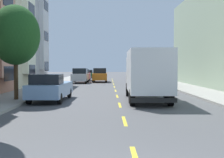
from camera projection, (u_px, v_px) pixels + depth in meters
ground_plane at (114, 85)px, 35.16m from camera, size 160.00×160.00×0.00m
sidewalk_left at (49, 86)px, 33.07m from camera, size 3.20×120.00×0.14m
sidewalk_right at (179, 86)px, 33.25m from camera, size 3.20×120.00×0.14m
lane_centerline_dashes at (115, 89)px, 29.67m from camera, size 0.14×47.20×0.01m
street_tree_second at (15, 35)px, 18.68m from camera, size 3.02×3.02×5.85m
delivery_box_truck at (147, 72)px, 19.12m from camera, size 2.55×7.55×3.17m
parked_suv_silver at (80, 75)px, 39.67m from camera, size 1.99×4.82×1.93m
parked_suv_charcoal at (157, 78)px, 31.09m from camera, size 2.08×4.85×1.93m
parked_pickup_sky at (50, 88)px, 19.08m from camera, size 2.15×5.35×1.73m
parked_pickup_red at (83, 75)px, 46.05m from camera, size 2.14×5.35×1.73m
parked_wagon_forest at (88, 74)px, 57.08m from camera, size 1.82×4.70×1.50m
parked_sedan_white at (136, 74)px, 52.59m from camera, size 1.83×4.51×1.43m
parked_wagon_black at (147, 77)px, 39.24m from camera, size 1.94×4.75×1.50m
moving_orange_sedan at (100, 75)px, 41.90m from camera, size 1.95×4.80×1.93m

